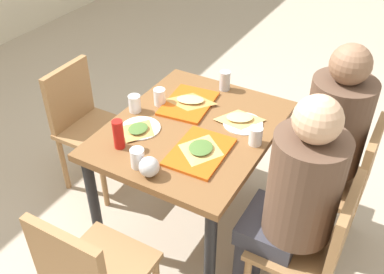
{
  "coord_description": "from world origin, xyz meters",
  "views": [
    {
      "loc": [
        -1.72,
        -0.98,
        2.13
      ],
      "look_at": [
        0.0,
        0.0,
        0.65
      ],
      "focal_mm": 41.4,
      "sensor_mm": 36.0,
      "label": 1
    }
  ],
  "objects_px": {
    "tray_red_near": "(200,152)",
    "pizza_slice_b": "(190,100)",
    "paper_plate_near_edge": "(243,123)",
    "pizza_slice_c": "(138,129)",
    "person_in_red": "(294,195)",
    "tray_red_far": "(189,103)",
    "chair_near_left": "(315,243)",
    "plastic_cup_a": "(135,104)",
    "pizza_slice_d": "(240,118)",
    "chair_near_right": "(344,178)",
    "foil_bundle": "(149,167)",
    "chair_left_end": "(89,273)",
    "pizza_slice_a": "(201,149)",
    "chair_far_side": "(84,119)",
    "main_table": "(192,141)",
    "paper_plate_center": "(140,128)",
    "plastic_cup_c": "(138,158)",
    "person_in_brown_jacket": "(327,134)",
    "soda_can": "(225,81)",
    "plastic_cup_d": "(160,97)",
    "condiment_bottle": "(118,134)"
  },
  "relations": [
    {
      "from": "chair_far_side",
      "to": "pizza_slice_d",
      "type": "height_order",
      "value": "chair_far_side"
    },
    {
      "from": "paper_plate_near_edge",
      "to": "foil_bundle",
      "type": "bearing_deg",
      "value": 160.61
    },
    {
      "from": "paper_plate_center",
      "to": "paper_plate_near_edge",
      "type": "bearing_deg",
      "value": -56.03
    },
    {
      "from": "tray_red_far",
      "to": "chair_near_left",
      "type": "bearing_deg",
      "value": -115.49
    },
    {
      "from": "chair_near_left",
      "to": "plastic_cup_a",
      "type": "height_order",
      "value": "chair_near_left"
    },
    {
      "from": "paper_plate_near_edge",
      "to": "plastic_cup_d",
      "type": "xyz_separation_m",
      "value": [
        -0.05,
        0.51,
        0.05
      ]
    },
    {
      "from": "chair_near_left",
      "to": "pizza_slice_a",
      "type": "relative_size",
      "value": 3.79
    },
    {
      "from": "chair_left_end",
      "to": "pizza_slice_a",
      "type": "height_order",
      "value": "chair_left_end"
    },
    {
      "from": "person_in_red",
      "to": "plastic_cup_d",
      "type": "xyz_separation_m",
      "value": [
        0.37,
        0.95,
        0.03
      ]
    },
    {
      "from": "soda_can",
      "to": "condiment_bottle",
      "type": "height_order",
      "value": "condiment_bottle"
    },
    {
      "from": "tray_red_near",
      "to": "pizza_slice_d",
      "type": "distance_m",
      "value": 0.37
    },
    {
      "from": "chair_left_end",
      "to": "chair_near_right",
      "type": "bearing_deg",
      "value": -34.62
    },
    {
      "from": "pizza_slice_d",
      "to": "pizza_slice_a",
      "type": "bearing_deg",
      "value": 171.51
    },
    {
      "from": "main_table",
      "to": "tray_red_far",
      "type": "bearing_deg",
      "value": 34.76
    },
    {
      "from": "pizza_slice_b",
      "to": "soda_can",
      "type": "relative_size",
      "value": 2.2
    },
    {
      "from": "paper_plate_near_edge",
      "to": "plastic_cup_a",
      "type": "relative_size",
      "value": 2.2
    },
    {
      "from": "chair_near_right",
      "to": "foil_bundle",
      "type": "bearing_deg",
      "value": 132.0
    },
    {
      "from": "person_in_red",
      "to": "pizza_slice_c",
      "type": "xyz_separation_m",
      "value": [
        0.08,
        0.9,
        -0.01
      ]
    },
    {
      "from": "tray_red_near",
      "to": "plastic_cup_d",
      "type": "bearing_deg",
      "value": 55.81
    },
    {
      "from": "chair_far_side",
      "to": "pizza_slice_c",
      "type": "bearing_deg",
      "value": -107.85
    },
    {
      "from": "chair_near_left",
      "to": "plastic_cup_a",
      "type": "relative_size",
      "value": 8.57
    },
    {
      "from": "person_in_brown_jacket",
      "to": "pizza_slice_b",
      "type": "height_order",
      "value": "person_in_brown_jacket"
    },
    {
      "from": "tray_red_near",
      "to": "plastic_cup_c",
      "type": "xyz_separation_m",
      "value": [
        -0.24,
        0.21,
        0.04
      ]
    },
    {
      "from": "chair_near_left",
      "to": "person_in_brown_jacket",
      "type": "relative_size",
      "value": 0.68
    },
    {
      "from": "paper_plate_near_edge",
      "to": "pizza_slice_d",
      "type": "relative_size",
      "value": 0.86
    },
    {
      "from": "person_in_red",
      "to": "foil_bundle",
      "type": "relative_size",
      "value": 12.67
    },
    {
      "from": "person_in_brown_jacket",
      "to": "plastic_cup_a",
      "type": "bearing_deg",
      "value": 105.67
    },
    {
      "from": "chair_near_left",
      "to": "plastic_cup_d",
      "type": "height_order",
      "value": "chair_near_left"
    },
    {
      "from": "chair_near_left",
      "to": "plastic_cup_d",
      "type": "distance_m",
      "value": 1.18
    },
    {
      "from": "main_table",
      "to": "paper_plate_center",
      "type": "xyz_separation_m",
      "value": [
        -0.16,
        0.23,
        0.1
      ]
    },
    {
      "from": "main_table",
      "to": "tray_red_far",
      "type": "distance_m",
      "value": 0.25
    },
    {
      "from": "pizza_slice_c",
      "to": "soda_can",
      "type": "height_order",
      "value": "soda_can"
    },
    {
      "from": "tray_red_near",
      "to": "tray_red_far",
      "type": "bearing_deg",
      "value": 36.93
    },
    {
      "from": "tray_red_near",
      "to": "paper_plate_near_edge",
      "type": "xyz_separation_m",
      "value": [
        0.34,
        -0.09,
        -0.0
      ]
    },
    {
      "from": "paper_plate_near_edge",
      "to": "foil_bundle",
      "type": "distance_m",
      "value": 0.64
    },
    {
      "from": "pizza_slice_d",
      "to": "plastic_cup_d",
      "type": "xyz_separation_m",
      "value": [
        -0.07,
        0.48,
        0.03
      ]
    },
    {
      "from": "paper_plate_center",
      "to": "pizza_slice_d",
      "type": "relative_size",
      "value": 0.86
    },
    {
      "from": "person_in_brown_jacket",
      "to": "condiment_bottle",
      "type": "bearing_deg",
      "value": 123.8
    },
    {
      "from": "chair_near_left",
      "to": "tray_red_near",
      "type": "bearing_deg",
      "value": 83.19
    },
    {
      "from": "plastic_cup_d",
      "to": "foil_bundle",
      "type": "bearing_deg",
      "value": -151.64
    },
    {
      "from": "chair_left_end",
      "to": "condiment_bottle",
      "type": "height_order",
      "value": "condiment_bottle"
    },
    {
      "from": "tray_red_near",
      "to": "pizza_slice_b",
      "type": "relative_size",
      "value": 1.34
    },
    {
      "from": "paper_plate_near_edge",
      "to": "pizza_slice_c",
      "type": "height_order",
      "value": "pizza_slice_c"
    },
    {
      "from": "chair_far_side",
      "to": "chair_left_end",
      "type": "height_order",
      "value": "same"
    },
    {
      "from": "chair_near_right",
      "to": "paper_plate_near_edge",
      "type": "relative_size",
      "value": 3.9
    },
    {
      "from": "person_in_brown_jacket",
      "to": "chair_far_side",
      "type": "bearing_deg",
      "value": 100.08
    },
    {
      "from": "chair_left_end",
      "to": "plastic_cup_a",
      "type": "xyz_separation_m",
      "value": [
        0.88,
        0.36,
        0.27
      ]
    },
    {
      "from": "chair_near_left",
      "to": "person_in_red",
      "type": "bearing_deg",
      "value": 90.0
    },
    {
      "from": "chair_near_left",
      "to": "person_in_brown_jacket",
      "type": "distance_m",
      "value": 0.6
    },
    {
      "from": "chair_far_side",
      "to": "tray_red_near",
      "type": "height_order",
      "value": "chair_far_side"
    }
  ]
}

